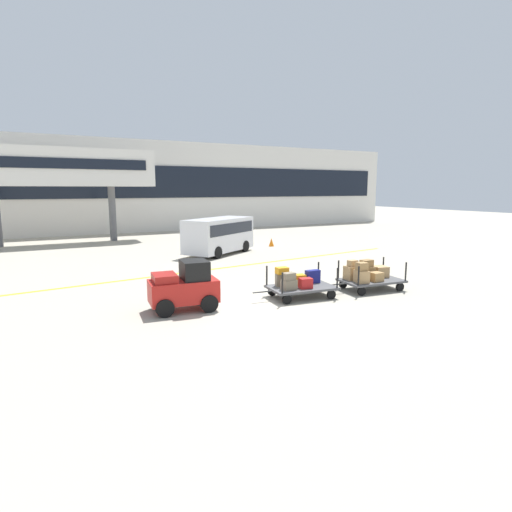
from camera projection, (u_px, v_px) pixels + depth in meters
name	position (u px, v px, depth m)	size (l,w,h in m)	color
ground_plane	(257.00, 302.00, 14.01)	(120.00, 120.00, 0.00)	#A8A08E
apron_lead_line	(237.00, 266.00, 20.56)	(21.48, 0.20, 0.01)	yellow
terminal_building	(116.00, 186.00, 35.97)	(58.49, 2.51, 8.01)	silver
jet_bridge	(27.00, 167.00, 27.47)	(15.36, 3.00, 6.57)	silver
baggage_tug	(184.00, 287.00, 13.02)	(2.21, 1.43, 1.58)	red
baggage_cart_lead	(298.00, 283.00, 14.59)	(3.06, 1.64, 1.10)	#4C4C4F
baggage_cart_middle	(367.00, 275.00, 15.72)	(3.06, 1.64, 1.15)	#4C4C4F
shuttle_van	(219.00, 233.00, 24.30)	(5.07, 4.18, 2.10)	silver
safety_cone_near	(271.00, 242.00, 27.64)	(0.36, 0.36, 0.55)	orange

